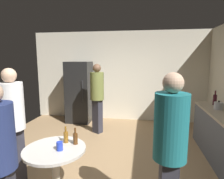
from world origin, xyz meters
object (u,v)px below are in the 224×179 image
Objects in this scene: foreground_table at (55,156)px; beer_bottle_amber at (66,137)px; refrigerator at (79,92)px; kettle at (219,106)px; wine_bottle_on_counter at (215,99)px; person_in_white_shirt at (12,118)px; plastic_cup_blue at (60,146)px; person_in_olive_shirt at (97,93)px; person_in_teal_shirt at (170,143)px; beer_bottle_brown at (75,138)px.

beer_bottle_amber is (0.08, 0.19, 0.19)m from foreground_table.
kettle is at bearing -23.66° from refrigerator.
foreground_table is at bearing -140.83° from wine_bottle_on_counter.
person_in_white_shirt reaches higher than wine_bottle_on_counter.
kettle is 3.09m from plastic_cup_blue.
person_in_olive_shirt reaches higher than kettle.
refrigerator reaches higher than person_in_olive_shirt.
plastic_cup_blue is (0.09, -0.04, 0.16)m from foreground_table.
kettle reaches higher than plastic_cup_blue.
person_in_teal_shirt is at bearing -117.21° from wine_bottle_on_counter.
foreground_table is 0.46× the size of person_in_teal_shirt.
refrigerator is at bearing 103.41° from foreground_table.
person_in_teal_shirt is at bearing 57.55° from person_in_olive_shirt.
refrigerator reaches higher than foreground_table.
person_in_teal_shirt is at bearing -120.29° from kettle.
beer_bottle_amber and beer_bottle_brown have the same top height.
person_in_white_shirt is at bearing 175.96° from beer_bottle_brown.
beer_bottle_amber is 1.00× the size of beer_bottle_brown.
person_in_white_shirt reaches higher than plastic_cup_blue.
person_in_white_shirt is at bearing -150.47° from wine_bottle_on_counter.
person_in_olive_shirt is 1.00× the size of person_in_teal_shirt.
plastic_cup_blue is 1.35m from person_in_teal_shirt.
wine_bottle_on_counter is (0.06, 0.39, 0.05)m from kettle.
plastic_cup_blue is at bearing -24.52° from foreground_table.
beer_bottle_amber is at bearing -147.85° from kettle.
beer_bottle_brown is at bearing -145.82° from kettle.
person_in_olive_shirt is at bearing -47.34° from refrigerator.
person_in_white_shirt is (-0.97, 0.07, 0.21)m from beer_bottle_brown.
person_in_white_shirt reaches higher than beer_bottle_brown.
person_in_teal_shirt is (1.39, -0.27, 0.40)m from foreground_table.
beer_bottle_brown is (-2.36, -1.60, -0.15)m from kettle.
beer_bottle_amber is 0.13× the size of person_in_olive_shirt.
plastic_cup_blue is at bearing -144.12° from kettle.
wine_bottle_on_counter is at bearing 114.00° from person_in_olive_shirt.
beer_bottle_amber is (0.85, -3.05, -0.08)m from refrigerator.
beer_bottle_amber reaches higher than foreground_table.
beer_bottle_amber is 0.13× the size of person_in_white_shirt.
wine_bottle_on_counter is at bearing 40.65° from plastic_cup_blue.
foreground_table is 7.27× the size of plastic_cup_blue.
person_in_teal_shirt reaches higher than beer_bottle_amber.
person_in_white_shirt is at bearing 162.91° from foreground_table.
wine_bottle_on_counter is 0.18× the size of person_in_teal_shirt.
refrigerator is at bearing 107.93° from beer_bottle_brown.
person_in_olive_shirt reaches higher than beer_bottle_brown.
person_in_white_shirt is (-0.73, -2.19, -0.00)m from person_in_olive_shirt.
foreground_table is (-2.64, -2.15, -0.39)m from wine_bottle_on_counter.
person_in_teal_shirt is (1.32, -0.46, 0.21)m from beer_bottle_amber.
person_in_white_shirt is (-3.33, -1.53, 0.06)m from kettle.
kettle is 2.69m from person_in_olive_shirt.
plastic_cup_blue is (-2.55, -2.19, -0.23)m from wine_bottle_on_counter.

